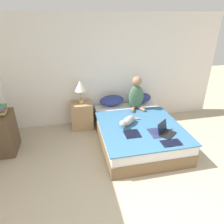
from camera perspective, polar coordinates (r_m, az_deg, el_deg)
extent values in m
cube|color=white|center=(4.81, -1.68, 11.54)|extent=(5.64, 0.05, 2.55)
cube|color=brown|center=(4.38, 7.03, -6.63)|extent=(1.56, 2.11, 0.26)
cube|color=silver|center=(4.26, 7.20, -4.07)|extent=(1.54, 2.08, 0.19)
cube|color=teal|center=(4.04, 8.24, -4.22)|extent=(1.61, 1.69, 0.02)
cube|color=#3D4784|center=(3.66, 16.60, -8.53)|extent=(0.36, 0.23, 0.01)
cube|color=#3D4784|center=(3.87, 12.63, -5.94)|extent=(0.26, 0.37, 0.01)
cube|color=#3D4784|center=(3.77, 5.80, -6.29)|extent=(0.29, 0.31, 0.01)
ellipsoid|color=navy|center=(4.84, -0.03, 3.31)|extent=(0.60, 0.24, 0.27)
ellipsoid|color=navy|center=(5.03, 7.86, 3.93)|extent=(0.60, 0.24, 0.27)
ellipsoid|color=#476B4C|center=(4.68, 6.89, 4.24)|extent=(0.36, 0.20, 0.57)
sphere|color=#9E7051|center=(4.55, 7.15, 8.72)|extent=(0.22, 0.22, 0.22)
cylinder|color=#9E7051|center=(4.64, 6.06, 0.73)|extent=(0.17, 0.26, 0.07)
cylinder|color=#9E7051|center=(4.70, 8.35, 0.94)|extent=(0.17, 0.26, 0.07)
ellipsoid|color=#A8A399|center=(4.04, 4.70, -2.48)|extent=(0.40, 0.39, 0.17)
sphere|color=#A8A399|center=(3.86, 3.07, -3.39)|extent=(0.13, 0.13, 0.13)
cone|color=#A8A399|center=(3.82, 3.53, -2.90)|extent=(0.06, 0.06, 0.06)
cone|color=#A8A399|center=(3.85, 2.64, -2.62)|extent=(0.06, 0.06, 0.06)
cylinder|color=#A8A399|center=(4.27, 6.43, -1.86)|extent=(0.22, 0.10, 0.04)
cube|color=black|center=(3.87, 15.65, -6.09)|extent=(0.38, 0.36, 0.02)
cube|color=black|center=(3.86, 14.17, -4.11)|extent=(0.28, 0.24, 0.21)
cube|color=tan|center=(4.82, -8.62, -0.94)|extent=(0.50, 0.41, 0.63)
sphere|color=tan|center=(4.56, -8.53, -0.58)|extent=(0.03, 0.03, 0.03)
cylinder|color=tan|center=(4.67, -8.77, 3.07)|extent=(0.13, 0.13, 0.09)
cylinder|color=tan|center=(4.61, -8.90, 4.81)|extent=(0.02, 0.02, 0.21)
cone|color=white|center=(4.54, -9.09, 7.49)|extent=(0.28, 0.28, 0.24)
cube|color=brown|center=(4.40, -27.84, -5.31)|extent=(0.28, 0.58, 0.82)
cube|color=#2D2D33|center=(4.23, -28.96, -0.31)|extent=(0.18, 0.22, 0.02)
cube|color=gold|center=(4.20, -29.11, -0.02)|extent=(0.19, 0.24, 0.04)
cube|color=#334C8E|center=(4.20, -29.13, 0.51)|extent=(0.14, 0.19, 0.03)
cube|color=#844270|center=(4.18, -29.18, 0.87)|extent=(0.16, 0.22, 0.03)
cube|color=#3D7A51|center=(4.17, -29.29, 1.33)|extent=(0.16, 0.22, 0.03)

